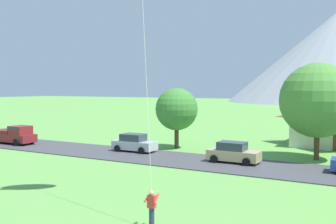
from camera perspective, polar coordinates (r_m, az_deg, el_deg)
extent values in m
cube|color=#424247|center=(31.55, 8.55, -7.65)|extent=(160.00, 6.53, 0.08)
cylinder|color=#4C3823|center=(35.32, 21.15, -4.47)|extent=(0.44, 0.44, 2.72)
sphere|color=#4C8938|center=(35.01, 21.29, 1.63)|extent=(6.40, 6.40, 6.40)
cylinder|color=#4C3823|center=(39.32, 1.28, -3.66)|extent=(0.44, 0.44, 2.38)
sphere|color=#3D7F33|center=(39.06, 1.29, 0.43)|extent=(4.31, 4.31, 4.31)
cube|color=#B7BCC1|center=(37.13, -4.97, -4.91)|extent=(4.22, 1.84, 0.80)
cube|color=#2D3847|center=(37.11, -5.17, -3.76)|extent=(2.21, 1.60, 0.68)
cylinder|color=black|center=(37.24, -2.44, -5.31)|extent=(0.64, 0.25, 0.64)
cylinder|color=black|center=(35.69, -3.95, -5.71)|extent=(0.64, 0.25, 0.64)
cylinder|color=black|center=(38.67, -5.90, -4.99)|extent=(0.64, 0.25, 0.64)
cylinder|color=black|center=(37.17, -7.49, -5.35)|extent=(0.64, 0.25, 0.64)
cube|color=tan|center=(32.09, 9.71, -6.31)|extent=(4.20, 1.81, 0.80)
cube|color=#2D3847|center=(32.02, 9.47, -4.98)|extent=(2.20, 1.59, 0.68)
cylinder|color=black|center=(32.60, 12.50, -6.68)|extent=(0.64, 0.24, 0.64)
cylinder|color=black|center=(30.87, 11.53, -7.25)|extent=(0.64, 0.24, 0.64)
cylinder|color=black|center=(33.44, 8.02, -6.37)|extent=(0.64, 0.24, 0.64)
cylinder|color=black|center=(31.75, 6.84, -6.90)|extent=(0.64, 0.24, 0.64)
cube|color=maroon|center=(45.28, -21.91, -3.52)|extent=(5.21, 2.03, 0.84)
cube|color=maroon|center=(44.34, -21.04, -2.51)|extent=(1.91, 1.85, 0.90)
cube|color=#2D3847|center=(44.32, -21.04, -2.16)|extent=(1.62, 1.89, 0.28)
cube|color=maroon|center=(46.11, -22.83, -2.66)|extent=(2.71, 1.97, 0.36)
cylinder|color=black|center=(44.69, -19.50, -3.93)|extent=(0.76, 0.28, 0.76)
cylinder|color=black|center=(43.37, -21.52, -4.20)|extent=(0.76, 0.28, 0.76)
cylinder|color=black|center=(47.27, -22.25, -3.59)|extent=(0.76, 0.28, 0.76)
cylinder|color=navy|center=(17.71, -2.43, -15.35)|extent=(0.24, 0.24, 0.88)
cube|color=red|center=(17.49, -2.43, -13.09)|extent=(0.36, 0.22, 0.58)
sphere|color=beige|center=(17.37, -2.44, -11.83)|extent=(0.21, 0.21, 0.21)
cylinder|color=red|center=(17.61, -2.96, -12.50)|extent=(0.18, 0.55, 0.37)
cylinder|color=red|center=(17.39, -1.69, -12.70)|extent=(0.18, 0.55, 0.37)
cylinder|color=silver|center=(18.62, -3.49, 10.20)|extent=(2.37, 2.70, 13.57)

